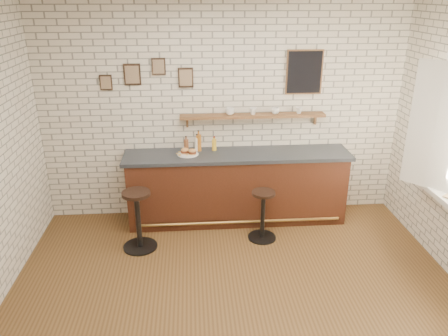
% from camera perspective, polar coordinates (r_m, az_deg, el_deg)
% --- Properties ---
extents(ground, '(5.00, 5.00, 0.00)m').
position_cam_1_polar(ground, '(4.95, 1.69, -16.14)').
color(ground, brown).
rests_on(ground, ground).
extents(bar_counter, '(3.10, 0.65, 1.01)m').
position_cam_1_polar(bar_counter, '(6.16, 1.72, -2.48)').
color(bar_counter, '#441F12').
rests_on(bar_counter, ground).
extents(sandwich_plate, '(0.28, 0.28, 0.01)m').
position_cam_1_polar(sandwich_plate, '(5.93, -4.73, 1.81)').
color(sandwich_plate, white).
rests_on(sandwich_plate, bar_counter).
extents(ciabatta_sandwich, '(0.23, 0.16, 0.07)m').
position_cam_1_polar(ciabatta_sandwich, '(5.92, -4.65, 2.19)').
color(ciabatta_sandwich, tan).
rests_on(ciabatta_sandwich, sandwich_plate).
extents(potato_chips, '(0.26, 0.19, 0.00)m').
position_cam_1_polar(potato_chips, '(5.93, -4.93, 1.86)').
color(potato_chips, gold).
rests_on(potato_chips, sandwich_plate).
extents(bitters_bottle_brown, '(0.07, 0.07, 0.22)m').
position_cam_1_polar(bitters_bottle_brown, '(6.05, -4.95, 3.01)').
color(bitters_bottle_brown, brown).
rests_on(bitters_bottle_brown, bar_counter).
extents(bitters_bottle_white, '(0.06, 0.06, 0.24)m').
position_cam_1_polar(bitters_bottle_white, '(6.04, -3.55, 3.15)').
color(bitters_bottle_white, white).
rests_on(bitters_bottle_white, bar_counter).
extents(bitters_bottle_amber, '(0.07, 0.07, 0.29)m').
position_cam_1_polar(bitters_bottle_amber, '(6.04, -3.32, 3.35)').
color(bitters_bottle_amber, '#AA601B').
rests_on(bitters_bottle_amber, bar_counter).
extents(condiment_bottle_yellow, '(0.06, 0.06, 0.20)m').
position_cam_1_polar(condiment_bottle_yellow, '(6.05, -1.29, 3.08)').
color(condiment_bottle_yellow, yellow).
rests_on(condiment_bottle_yellow, bar_counter).
extents(bar_stool_left, '(0.44, 0.44, 0.79)m').
position_cam_1_polar(bar_stool_left, '(5.61, -11.16, -6.45)').
color(bar_stool_left, black).
rests_on(bar_stool_left, ground).
extents(bar_stool_right, '(0.39, 0.39, 0.68)m').
position_cam_1_polar(bar_stool_right, '(5.76, 5.09, -5.95)').
color(bar_stool_right, black).
rests_on(bar_stool_right, ground).
extents(wall_shelf, '(2.00, 0.18, 0.18)m').
position_cam_1_polar(wall_shelf, '(6.04, 3.77, 6.81)').
color(wall_shelf, brown).
rests_on(wall_shelf, ground).
extents(shelf_cup_a, '(0.14, 0.14, 0.10)m').
position_cam_1_polar(shelf_cup_a, '(5.99, 0.80, 7.41)').
color(shelf_cup_a, white).
rests_on(shelf_cup_a, wall_shelf).
extents(shelf_cup_b, '(0.13, 0.13, 0.09)m').
position_cam_1_polar(shelf_cup_b, '(6.02, 3.82, 7.43)').
color(shelf_cup_b, white).
rests_on(shelf_cup_b, wall_shelf).
extents(shelf_cup_c, '(0.12, 0.12, 0.09)m').
position_cam_1_polar(shelf_cup_c, '(6.07, 6.71, 7.44)').
color(shelf_cup_c, white).
rests_on(shelf_cup_c, wall_shelf).
extents(shelf_cup_d, '(0.11, 0.11, 0.09)m').
position_cam_1_polar(shelf_cup_d, '(6.15, 9.78, 7.43)').
color(shelf_cup_d, white).
rests_on(shelf_cup_d, wall_shelf).
extents(back_wall_decor, '(2.96, 0.02, 0.56)m').
position_cam_1_polar(back_wall_decor, '(5.97, 2.11, 12.25)').
color(back_wall_decor, black).
rests_on(back_wall_decor, ground).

